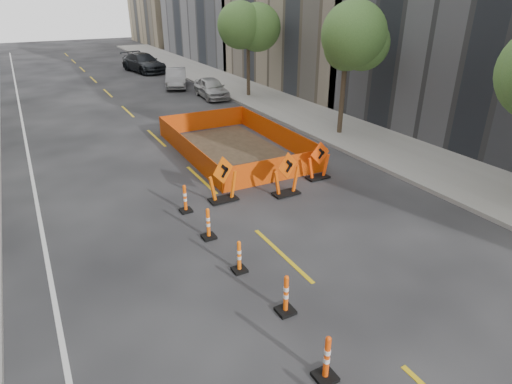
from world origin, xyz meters
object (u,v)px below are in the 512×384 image
channelizer_3 (327,358)px  channelizer_4 (286,294)px  chevron_sign_center (287,174)px  parked_car_mid (176,78)px  channelizer_7 (185,198)px  chevron_sign_right (319,160)px  channelizer_5 (239,256)px  parked_car_near (211,88)px  channelizer_6 (208,223)px  chevron_sign_left (223,179)px  parked_car_far (143,63)px

channelizer_3 → channelizer_4: (0.33, 1.93, -0.01)m
chevron_sign_center → parked_car_mid: bearing=65.1°
chevron_sign_center → parked_car_mid: chevron_sign_center is taller
channelizer_7 → chevron_sign_right: size_ratio=0.64×
channelizer_5 → chevron_sign_center: bearing=43.4°
parked_car_near → parked_car_mid: size_ratio=0.95×
channelizer_3 → parked_car_near: size_ratio=0.26×
channelizer_5 → chevron_sign_right: (5.48, 4.05, 0.30)m
channelizer_3 → channelizer_7: bearing=89.6°
channelizer_6 → chevron_sign_center: 3.93m
channelizer_3 → channelizer_6: bearing=89.3°
channelizer_3 → channelizer_6: (0.07, 5.80, -0.02)m
channelizer_7 → chevron_sign_left: chevron_sign_left is taller
channelizer_4 → channelizer_6: size_ratio=1.02×
parked_car_mid → channelizer_3: bearing=-83.3°
channelizer_6 → parked_car_mid: (6.58, 21.93, 0.20)m
channelizer_7 → chevron_sign_center: chevron_sign_center is taller
chevron_sign_left → channelizer_6: bearing=-148.2°
parked_car_far → channelizer_4: bearing=-111.2°
channelizer_6 → channelizer_3: bearing=-90.7°
channelizer_4 → channelizer_6: channelizer_4 is taller
parked_car_near → channelizer_5: bearing=-107.0°
channelizer_3 → channelizer_7: channelizer_3 is taller
channelizer_3 → parked_car_mid: 28.51m
channelizer_5 → channelizer_7: size_ratio=0.94×
channelizer_4 → parked_car_mid: parked_car_mid is taller
channelizer_3 → parked_car_mid: parked_car_mid is taller
parked_car_near → parked_car_far: size_ratio=0.71×
channelizer_4 → channelizer_7: (-0.27, 5.80, -0.02)m
chevron_sign_left → parked_car_mid: bearing=51.9°
channelizer_4 → chevron_sign_right: size_ratio=0.67×
parked_car_near → channelizer_3: bearing=-103.9°
chevron_sign_center → parked_car_near: chevron_sign_center is taller
channelizer_6 → chevron_sign_right: (5.53, 2.11, 0.26)m
parked_car_near → parked_car_far: bearing=99.7°
channelizer_3 → parked_car_mid: bearing=76.5°
channelizer_7 → channelizer_4: bearing=-87.3°
channelizer_4 → chevron_sign_center: chevron_sign_center is taller
channelizer_4 → chevron_sign_center: size_ratio=0.62×
channelizer_3 → parked_car_far: 36.40m
channelizer_7 → chevron_sign_left: bearing=6.0°
chevron_sign_center → parked_car_mid: size_ratio=0.39×
chevron_sign_center → channelizer_5: bearing=-153.3°
channelizer_4 → chevron_sign_right: (5.27, 5.98, 0.25)m
channelizer_4 → parked_car_near: bearing=71.1°
channelizer_3 → parked_car_far: (6.34, 35.85, 0.29)m
channelizer_6 → chevron_sign_right: 5.92m
chevron_sign_right → parked_car_far: 27.95m
channelizer_4 → parked_car_far: parked_car_far is taller
chevron_sign_right → parked_car_mid: size_ratio=0.36×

